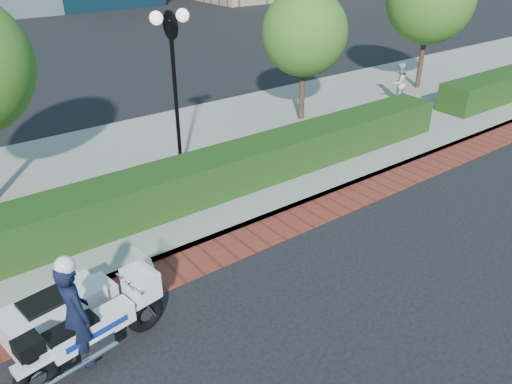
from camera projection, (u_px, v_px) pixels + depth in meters
ground at (270, 285)px, 9.54m from camera, size 120.00×120.00×0.00m
brick_strip at (226, 249)px, 10.59m from camera, size 60.00×1.00×0.01m
sidewalk at (136, 173)px, 13.75m from camera, size 60.00×8.00×0.15m
hedge_main at (176, 186)px, 11.78m from camera, size 18.00×1.20×1.00m
lamppost at (174, 69)px, 12.37m from camera, size 1.02×0.70×4.21m
tree_c at (305, 33)px, 16.16m from camera, size 2.80×2.80×4.30m
tree_d at (430, 0)px, 19.34m from camera, size 3.40×3.40×5.16m
police_motorcycle at (73, 317)px, 7.73m from camera, size 2.54×1.81×2.06m
pedestrian at (399, 83)px, 18.69m from camera, size 0.75×0.59×1.53m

